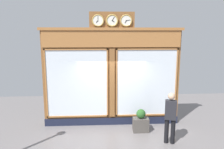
{
  "coord_description": "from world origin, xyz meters",
  "views": [
    {
      "loc": [
        0.45,
        8.13,
        3.51
      ],
      "look_at": [
        0.0,
        0.0,
        2.0
      ],
      "focal_mm": 35.21,
      "sensor_mm": 36.0,
      "label": 1
    }
  ],
  "objects": [
    {
      "name": "shop_facade",
      "position": [
        -0.0,
        -0.13,
        1.9
      ],
      "size": [
        5.3,
        0.42,
        4.3
      ],
      "color": "brown",
      "rests_on": "ground_plane"
    },
    {
      "name": "planter_shrub",
      "position": [
        -1.01,
        0.68,
        0.67
      ],
      "size": [
        0.33,
        0.33,
        0.33
      ],
      "primitive_type": "sphere",
      "color": "#285623",
      "rests_on": "planter_box"
    },
    {
      "name": "planter_box",
      "position": [
        -1.01,
        0.68,
        0.25
      ],
      "size": [
        0.56,
        0.36,
        0.51
      ],
      "primitive_type": "cube",
      "color": "#4C4742",
      "rests_on": "ground_plane"
    },
    {
      "name": "pedestrian",
      "position": [
        -1.78,
        1.6,
        0.93
      ],
      "size": [
        0.41,
        0.32,
        1.69
      ],
      "color": "black",
      "rests_on": "ground_plane"
    }
  ]
}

